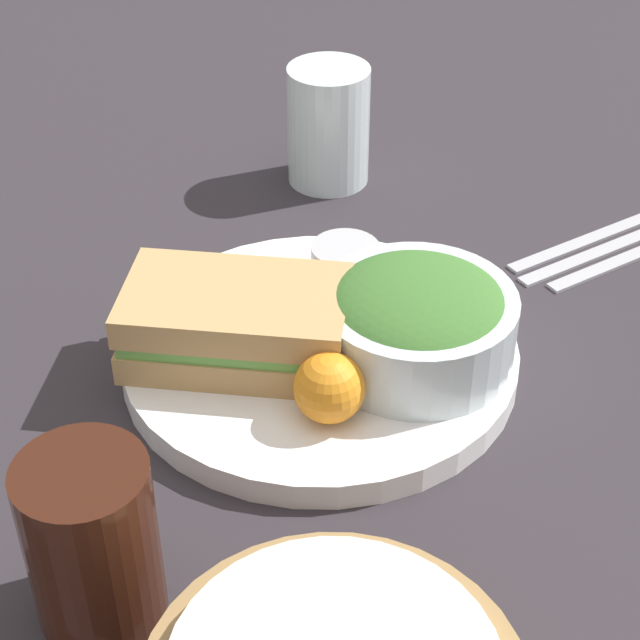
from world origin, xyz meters
The scene contains 11 objects.
ground_plane centered at (0.00, 0.00, 0.00)m, with size 4.00×4.00×0.00m, color #2D282D.
plate centered at (0.00, 0.00, 0.01)m, with size 0.27×0.27×0.02m, color white.
sandwich centered at (0.06, 0.01, 0.04)m, with size 0.16×0.12×0.05m.
salad_bowl centered at (-0.06, 0.02, 0.05)m, with size 0.13×0.13×0.06m.
dressing_cup centered at (-0.02, -0.06, 0.04)m, with size 0.05×0.05×0.04m, color #B7B7BC.
orange_wedge centered at (0.00, 0.07, 0.04)m, with size 0.05×0.05×0.05m, color orange.
drink_glass centered at (0.13, 0.20, 0.05)m, with size 0.07×0.07×0.10m, color #38190F.
fork centered at (-0.24, -0.15, 0.00)m, with size 0.18×0.01×0.01m, color #B2B2B7.
knife centered at (-0.25, -0.13, 0.00)m, with size 0.19×0.01×0.01m, color #B2B2B7.
spoon centered at (-0.26, -0.11, 0.00)m, with size 0.16×0.01×0.01m, color #B2B2B7.
water_glass centered at (-0.03, -0.26, 0.05)m, with size 0.07×0.07×0.10m, color silver.
Camera 1 is at (0.05, 0.57, 0.48)m, focal length 60.00 mm.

